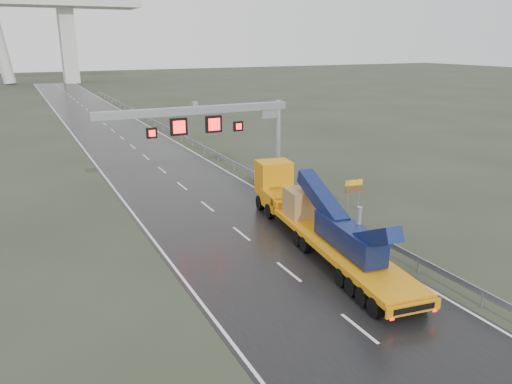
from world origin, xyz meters
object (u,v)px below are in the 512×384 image
heavy_haul_truck (311,213)px  exit_sign_pair (354,189)px  striped_barrier (258,177)px  sign_gantry (222,125)px

heavy_haul_truck → exit_sign_pair: size_ratio=7.69×
striped_barrier → exit_sign_pair: bearing=-82.6°
sign_gantry → heavy_haul_truck: size_ratio=0.83×
heavy_haul_truck → striped_barrier: 12.78m
exit_sign_pair → striped_barrier: bearing=112.8°
sign_gantry → striped_barrier: bearing=26.4°
heavy_haul_truck → sign_gantry: bearing=105.0°
sign_gantry → striped_barrier: 6.79m
exit_sign_pair → striped_barrier: exit_sign_pair is taller
sign_gantry → striped_barrier: (4.05, 2.01, -5.06)m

